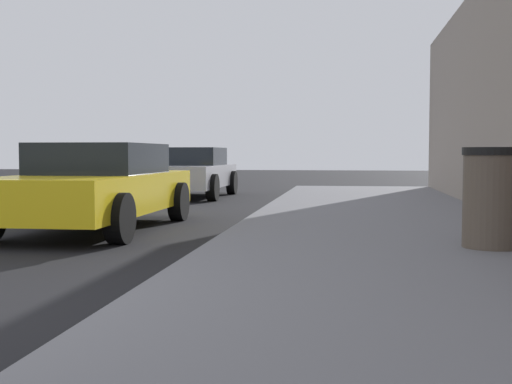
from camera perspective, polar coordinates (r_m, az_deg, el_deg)
sidewalk at (r=3.93m, az=14.90°, el=-12.24°), size 4.00×32.00×0.15m
trash_bin at (r=7.22m, az=19.74°, el=-0.43°), size 0.62×0.62×1.04m
car_yellow at (r=10.00m, az=-13.60°, el=0.54°), size 1.98×4.47×1.27m
car_silver at (r=17.01m, az=-5.67°, el=1.74°), size 1.93×4.07×1.27m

